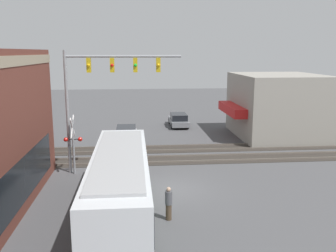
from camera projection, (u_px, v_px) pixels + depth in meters
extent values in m
plane|color=#4C4C4F|center=(172.00, 190.00, 21.56)|extent=(120.00, 120.00, 0.00)
cube|color=black|center=(11.00, 194.00, 16.41)|extent=(15.07, 0.12, 2.20)
cube|color=gray|center=(277.00, 106.00, 34.88)|extent=(8.84, 7.45, 5.79)
cube|color=red|center=(232.00, 109.00, 34.56)|extent=(6.19, 1.20, 0.80)
cube|color=silver|center=(120.00, 184.00, 17.47)|extent=(11.84, 2.55, 2.66)
cube|color=black|center=(120.00, 176.00, 17.39)|extent=(11.60, 2.59, 1.12)
cube|color=#288438|center=(121.00, 207.00, 17.70)|extent=(11.60, 2.58, 0.24)
cube|color=#A5A8AA|center=(119.00, 155.00, 17.20)|extent=(10.06, 2.17, 0.12)
cylinder|color=black|center=(123.00, 182.00, 21.35)|extent=(1.00, 2.57, 1.00)
cylinder|color=gray|center=(68.00, 113.00, 23.93)|extent=(0.20, 0.20, 7.93)
cylinder|color=gray|center=(124.00, 56.00, 23.56)|extent=(0.16, 7.30, 0.16)
cube|color=gold|center=(89.00, 65.00, 23.47)|extent=(0.30, 0.27, 0.90)
sphere|color=yellow|center=(88.00, 65.00, 23.31)|extent=(0.20, 0.20, 0.20)
cube|color=gold|center=(112.00, 65.00, 23.60)|extent=(0.30, 0.27, 0.90)
sphere|color=red|center=(112.00, 65.00, 23.44)|extent=(0.20, 0.20, 0.20)
cube|color=gold|center=(135.00, 65.00, 23.73)|extent=(0.30, 0.27, 0.90)
sphere|color=green|center=(135.00, 65.00, 23.57)|extent=(0.20, 0.20, 0.20)
cube|color=gold|center=(158.00, 65.00, 23.86)|extent=(0.30, 0.27, 0.90)
sphere|color=yellow|center=(158.00, 65.00, 23.70)|extent=(0.20, 0.20, 0.20)
cylinder|color=gray|center=(73.00, 147.00, 24.09)|extent=(0.14, 0.14, 3.60)
cube|color=white|center=(72.00, 127.00, 23.84)|extent=(1.41, 0.06, 1.41)
cube|color=white|center=(72.00, 127.00, 23.84)|extent=(1.41, 0.06, 1.41)
cylinder|color=#38383A|center=(73.00, 139.00, 23.99)|extent=(0.08, 0.90, 0.08)
sphere|color=red|center=(80.00, 139.00, 23.98)|extent=(0.28, 0.28, 0.28)
sphere|color=red|center=(66.00, 140.00, 23.90)|extent=(0.28, 0.28, 0.28)
cube|color=#332D28|center=(164.00, 160.00, 27.42)|extent=(2.60, 60.00, 0.03)
cube|color=#6B6056|center=(164.00, 162.00, 26.70)|extent=(0.07, 60.00, 0.15)
cube|color=#6B6056|center=(163.00, 157.00, 28.11)|extent=(0.07, 60.00, 0.15)
cube|color=#332D28|center=(161.00, 149.00, 30.54)|extent=(2.60, 60.00, 0.03)
cube|color=#6B6056|center=(161.00, 151.00, 29.83)|extent=(0.07, 60.00, 0.15)
cube|color=#6B6056|center=(160.00, 146.00, 31.23)|extent=(0.07, 60.00, 0.15)
cube|color=#B7B7BC|center=(126.00, 137.00, 32.29)|extent=(4.87, 1.80, 0.59)
cube|color=black|center=(126.00, 131.00, 31.93)|extent=(2.68, 1.62, 0.69)
cylinder|color=black|center=(127.00, 136.00, 33.81)|extent=(0.64, 1.82, 0.64)
cylinder|color=black|center=(126.00, 144.00, 30.86)|extent=(0.64, 1.82, 0.64)
cube|color=slate|center=(178.00, 121.00, 39.99)|extent=(4.59, 1.80, 0.50)
cube|color=black|center=(179.00, 117.00, 39.65)|extent=(2.52, 1.62, 0.62)
cylinder|color=black|center=(177.00, 121.00, 41.41)|extent=(0.64, 1.82, 0.64)
cylinder|color=black|center=(180.00, 126.00, 38.64)|extent=(0.64, 1.82, 0.64)
cylinder|color=#473828|center=(169.00, 212.00, 17.65)|extent=(0.28, 0.28, 0.77)
cylinder|color=#4C4C51|center=(169.00, 198.00, 17.51)|extent=(0.34, 0.34, 0.64)
sphere|color=tan|center=(169.00, 189.00, 17.43)|extent=(0.21, 0.21, 0.21)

